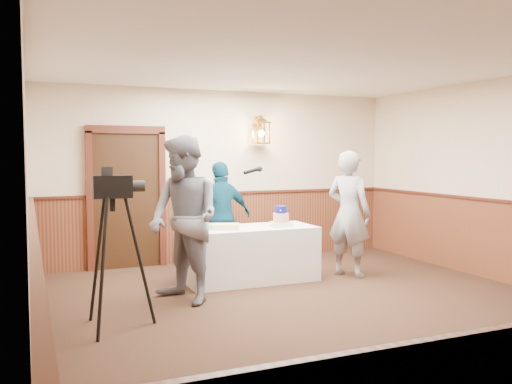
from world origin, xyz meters
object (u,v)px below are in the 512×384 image
Objects in this scene: interviewer at (184,219)px; sheet_cake_green at (205,227)px; display_table at (250,254)px; assistant_p at (222,216)px; tv_camera_rig at (114,260)px; sheet_cake_yellow at (226,227)px; baker at (349,214)px; tiered_cake at (281,218)px.

sheet_cake_green is at bearing 125.08° from interviewer.
display_table is 1.09× the size of assistant_p.
assistant_p is 2.89m from tv_camera_rig.
tv_camera_rig reaches higher than sheet_cake_green.
interviewer reaches higher than sheet_cake_yellow.
sheet_cake_yellow is 0.19× the size of baker.
display_table is at bearing 11.53° from sheet_cake_yellow.
assistant_p is at bearing 25.87° from baker.
baker reaches higher than tiered_cake.
sheet_cake_yellow is at bearing 107.68° from interviewer.
baker is (0.99, -0.20, 0.04)m from tiered_cake.
tv_camera_rig is at bearing -152.27° from tiered_cake.
tv_camera_rig is (-1.91, -2.17, -0.13)m from assistant_p.
tiered_cake is at bearing 48.77° from baker.
sheet_cake_green is 0.17× the size of assistant_p.
baker is (2.06, -0.34, 0.12)m from sheet_cake_green.
interviewer reaches higher than tiered_cake.
display_table is 1.54m from baker.
assistant_p reaches higher than sheet_cake_yellow.
sheet_cake_yellow is at bearing 38.55° from tv_camera_rig.
baker reaches higher than sheet_cake_green.
tiered_cake is 0.22× the size of tv_camera_rig.
sheet_cake_yellow is at bearing 54.03° from baker.
tiered_cake is 1.71m from interviewer.
tv_camera_rig is (-2.48, -1.31, -0.17)m from tiered_cake.
interviewer is 1.10× the size of baker.
sheet_cake_green is (-0.26, 0.14, -0.00)m from sheet_cake_yellow.
display_table is 0.56m from sheet_cake_yellow.
sheet_cake_yellow is 0.21× the size of assistant_p.
tiered_cake reaches higher than display_table.
interviewer is at bearing -157.54° from tiered_cake.
sheet_cake_yellow is at bearing -28.72° from sheet_cake_green.
tv_camera_rig reaches higher than sheet_cake_yellow.
assistant_p is at bearing 124.06° from interviewer.
sheet_cake_green is 0.14× the size of interviewer.
baker is at bearing 77.35° from interviewer.
sheet_cake_yellow reaches higher than display_table.
tv_camera_rig is at bearing -134.33° from sheet_cake_green.
assistant_p is 1.07× the size of tv_camera_rig.
tv_camera_rig is (-1.41, -1.44, -0.09)m from sheet_cake_green.
sheet_cake_green is 0.18× the size of tv_camera_rig.
baker is at bearing -6.10° from sheet_cake_yellow.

